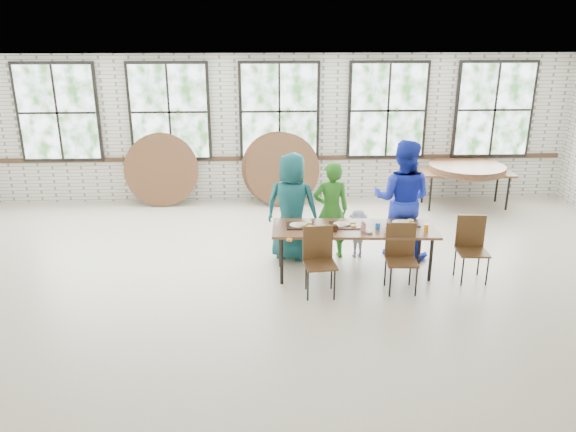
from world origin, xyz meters
The scene contains 13 objects.
room centered at (0.00, 4.44, 1.83)m, with size 12.00×12.00×12.00m.
dining_table centered at (0.99, 0.73, 0.69)m, with size 2.44×0.94×0.74m.
chair_near_left centered at (0.42, 0.16, 0.56)m, with size 0.46×0.45×0.95m.
chair_near_right centered at (1.57, 0.23, 0.56)m, with size 0.44×0.43×0.95m.
chair_spare centered at (2.67, 0.52, 0.56)m, with size 0.45×0.43×0.95m.
adult_teal centered at (0.10, 1.38, 0.86)m, with size 0.84×0.55×1.71m, color #185E5C.
adult_green centered at (0.72, 1.38, 0.79)m, with size 0.57×0.38×1.57m, color #2A741F.
toddler centered at (1.16, 1.38, 0.39)m, with size 0.51×0.29×0.79m, color #141940.
adult_blue centered at (1.83, 1.38, 0.95)m, with size 0.92×0.72×1.90m, color #1B2DBF.
storage_table centered at (3.74, 3.84, 0.69)m, with size 1.84×0.86×0.74m.
tabletop_clutter centered at (1.10, 0.70, 0.77)m, with size 2.03×0.60×0.11m.
round_tops_stacked centered at (3.74, 3.84, 0.80)m, with size 1.50×1.50×0.13m.
round_tops_leaning centered at (-0.80, 4.18, 0.74)m, with size 3.96×0.45×1.49m.
Camera 1 is at (-0.31, -6.92, 3.62)m, focal length 35.00 mm.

